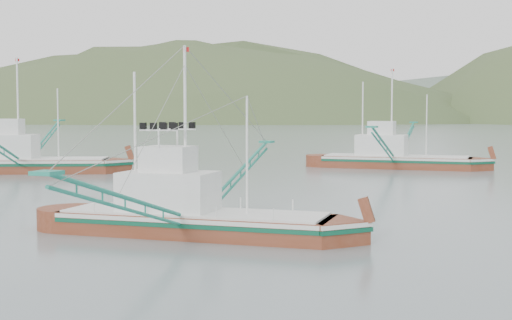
% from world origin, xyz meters
% --- Properties ---
extents(ground, '(1200.00, 1200.00, 0.00)m').
position_xyz_m(ground, '(0.00, 0.00, 0.00)').
color(ground, slate).
rests_on(ground, ground).
extents(main_boat, '(13.38, 23.95, 9.69)m').
position_xyz_m(main_boat, '(-0.97, -0.44, 1.39)').
color(main_boat, maroon).
rests_on(main_boat, ground).
extents(bg_boat_far, '(15.28, 27.61, 11.17)m').
position_xyz_m(bg_boat_far, '(1.42, 43.33, 1.53)').
color(bg_boat_far, maroon).
rests_on(bg_boat_far, ground).
extents(bg_boat_left, '(16.60, 28.03, 11.88)m').
position_xyz_m(bg_boat_left, '(-31.11, 25.35, 2.39)').
color(bg_boat_left, maroon).
rests_on(bg_boat_left, ground).
extents(headland_left, '(448.00, 308.00, 210.00)m').
position_xyz_m(headland_left, '(-180.00, 360.00, 0.00)').
color(headland_left, '#3F522A').
rests_on(headland_left, ground).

